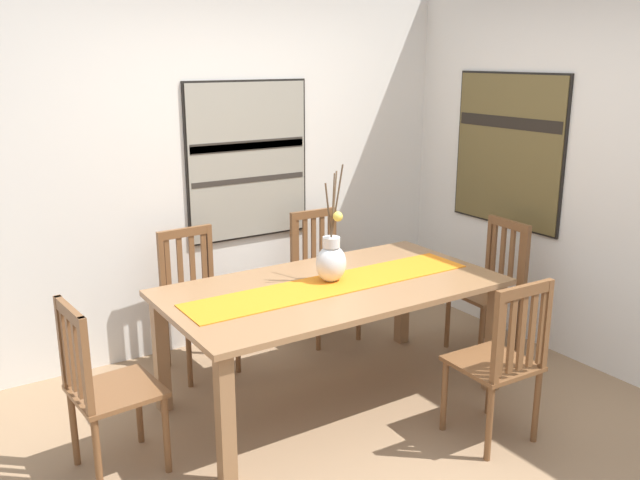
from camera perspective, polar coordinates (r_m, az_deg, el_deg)
ground_plane at (r=4.03m, az=5.25°, el=-16.57°), size 6.40×6.40×0.03m
wall_back at (r=5.07m, az=-7.45°, el=6.58°), size 6.40×0.12×2.70m
wall_side at (r=4.87m, az=23.28°, el=5.11°), size 0.12×6.40×2.70m
dining_table at (r=4.13m, az=1.06°, el=-5.02°), size 2.04×1.07×0.77m
table_runner at (r=4.09m, az=1.07°, el=-3.76°), size 1.88×0.36×0.01m
centerpiece_vase at (r=4.11m, az=0.97°, el=-1.68°), size 0.20×0.18×0.73m
chair_0 at (r=4.70m, az=-10.47°, el=-4.94°), size 0.44×0.44×0.98m
chair_1 at (r=5.17m, az=0.16°, el=-2.75°), size 0.43×0.43×0.97m
chair_2 at (r=5.05m, az=14.36°, el=-3.75°), size 0.45×0.45×0.97m
chair_3 at (r=3.88m, az=15.15°, el=-9.70°), size 0.43×0.43×0.97m
chair_4 at (r=3.65m, az=-17.86°, el=-11.72°), size 0.45×0.45×0.96m
painting_on_back_wall at (r=5.05m, az=-6.14°, el=6.70°), size 0.98×0.05×1.17m
painting_on_side_wall at (r=5.30m, az=15.66°, el=7.34°), size 0.05×1.03×1.15m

